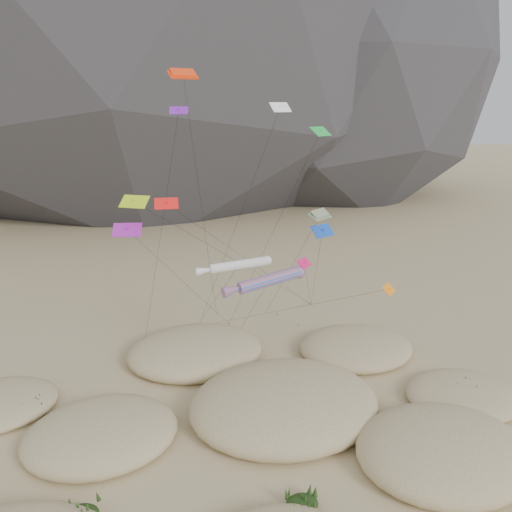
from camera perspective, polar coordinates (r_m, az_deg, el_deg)
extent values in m
plane|color=#CCB789|center=(42.23, 2.02, -20.92)|extent=(500.00, 500.00, 0.00)
ellipsoid|color=black|center=(157.02, 8.75, 21.20)|extent=(130.55, 126.41, 100.00)
ellipsoid|color=#CCB789|center=(42.80, 20.56, -20.12)|extent=(13.46, 11.44, 3.81)
ellipsoid|color=#CCB789|center=(44.04, -17.27, -18.84)|extent=(12.17, 10.35, 3.15)
ellipsoid|color=#CCB789|center=(45.34, 3.26, -16.48)|extent=(16.74, 14.23, 4.24)
ellipsoid|color=#CCB789|center=(50.95, 22.55, -14.46)|extent=(10.60, 9.01, 2.04)
ellipsoid|color=#CCB789|center=(54.38, -6.93, -10.74)|extent=(14.32, 12.17, 3.35)
ellipsoid|color=#CCB789|center=(56.14, 11.34, -10.20)|extent=(12.48, 10.61, 2.69)
ellipsoid|color=black|center=(37.11, 5.30, -26.37)|extent=(2.19, 1.87, 0.66)
ellipsoid|color=black|center=(42.14, 19.64, -20.43)|extent=(3.25, 2.78, 0.98)
ellipsoid|color=black|center=(39.91, 15.39, -22.76)|extent=(2.02, 1.73, 0.61)
ellipsoid|color=black|center=(44.70, -18.00, -18.17)|extent=(2.96, 2.53, 0.89)
ellipsoid|color=black|center=(44.88, -12.94, -17.72)|extent=(2.44, 2.09, 0.73)
ellipsoid|color=black|center=(44.70, 4.65, -16.83)|extent=(2.94, 2.51, 0.88)
ellipsoid|color=black|center=(48.51, 5.94, -14.05)|extent=(2.73, 2.33, 0.82)
ellipsoid|color=black|center=(43.50, 2.91, -18.18)|extent=(2.23, 1.91, 0.67)
ellipsoid|color=black|center=(51.32, 22.62, -14.05)|extent=(2.22, 1.90, 0.66)
ellipsoid|color=black|center=(54.84, -7.18, -10.21)|extent=(2.67, 2.28, 0.80)
ellipsoid|color=black|center=(53.70, -3.06, -10.83)|extent=(2.17, 1.86, 0.65)
ellipsoid|color=black|center=(56.77, 10.95, -9.75)|extent=(2.16, 1.85, 0.65)
ellipsoid|color=black|center=(54.36, 9.18, -11.04)|extent=(2.42, 2.07, 0.73)
ellipsoid|color=black|center=(51.90, -26.88, -14.39)|extent=(2.41, 2.06, 0.72)
ellipsoid|color=black|center=(49.55, -24.54, -15.75)|extent=(2.06, 1.76, 0.62)
cylinder|color=#3F2D1E|center=(58.27, -5.74, -9.38)|extent=(0.08, 0.08, 0.30)
cylinder|color=#3F2D1E|center=(61.22, -6.64, -8.05)|extent=(0.08, 0.08, 0.30)
cylinder|color=#3F2D1E|center=(61.88, -3.09, -7.68)|extent=(0.08, 0.08, 0.30)
cylinder|color=#3F2D1E|center=(64.39, 2.43, -6.65)|extent=(0.08, 0.08, 0.30)
cylinder|color=#3F2D1E|center=(61.52, 4.90, -7.87)|extent=(0.08, 0.08, 0.30)
cylinder|color=#3F2D1E|center=(60.83, -8.96, -8.33)|extent=(0.08, 0.08, 0.30)
cylinder|color=#3F2D1E|center=(68.02, 6.29, -5.41)|extent=(0.08, 0.08, 0.30)
cylinder|color=#3F2D1E|center=(59.74, -12.51, -9.03)|extent=(0.08, 0.08, 0.30)
cylinder|color=#FF601A|center=(43.21, 1.60, -2.74)|extent=(6.07, 2.08, 1.69)
sphere|color=#FF601A|center=(44.54, 4.94, -1.86)|extent=(1.13, 1.13, 1.13)
cone|color=#FF601A|center=(41.94, -2.30, -3.79)|extent=(2.58, 1.38, 1.21)
cylinder|color=black|center=(51.91, -0.37, -5.98)|extent=(1.33, 14.57, 11.38)
cylinder|color=silver|center=(46.77, -1.93, -1.01)|extent=(5.51, 1.13, 1.24)
sphere|color=silver|center=(47.34, 1.27, -0.51)|extent=(0.91, 0.91, 0.91)
cone|color=silver|center=(46.33, -5.54, -1.61)|extent=(2.25, 0.89, 0.93)
cylinder|color=black|center=(54.70, -4.50, -4.73)|extent=(1.49, 13.46, 11.52)
cube|color=#EE350C|center=(47.58, -8.34, 19.80)|extent=(2.80, 1.60, 0.78)
cube|color=#EE350C|center=(47.59, -8.35, 20.04)|extent=(2.36, 1.28, 0.76)
cylinder|color=black|center=(54.69, -6.09, 4.50)|extent=(4.98, 11.15, 28.43)
cube|color=#FE581A|center=(45.81, 7.33, 4.60)|extent=(2.66, 2.20, 0.68)
cube|color=#FE581A|center=(45.76, 7.34, 4.87)|extent=(2.23, 1.81, 0.68)
cylinder|color=black|center=(55.10, 3.70, -1.93)|extent=(0.21, 15.94, 16.24)
cube|color=orange|center=(50.67, 14.95, -3.70)|extent=(1.98, 1.89, 0.78)
cube|color=orange|center=(50.72, 14.93, -3.86)|extent=(0.34, 0.34, 0.62)
cylinder|color=black|center=(54.54, 1.94, -6.41)|extent=(18.90, 14.80, 8.51)
cube|color=red|center=(41.51, -10.21, 5.93)|extent=(2.03, 1.18, 0.80)
cube|color=red|center=(41.54, -10.20, 5.72)|extent=(0.26, 0.29, 0.65)
cylinder|color=black|center=(54.00, 0.05, -1.18)|extent=(20.74, 17.05, 18.14)
cube|color=purple|center=(43.39, -14.50, 2.91)|extent=(2.61, 1.71, 0.95)
cube|color=purple|center=(43.43, -14.48, 2.72)|extent=(0.34, 0.35, 0.82)
cylinder|color=black|center=(52.18, -7.81, -3.38)|extent=(11.79, 12.48, 15.76)
cube|color=green|center=(47.83, 7.39, 13.95)|extent=(2.40, 2.05, 0.83)
cube|color=green|center=(47.84, 7.38, 13.77)|extent=(0.35, 0.35, 0.73)
cylinder|color=black|center=(53.69, 1.42, 1.69)|extent=(6.29, 11.15, 23.48)
cube|color=purple|center=(46.29, -8.81, 16.12)|extent=(1.80, 1.18, 0.67)
cube|color=purple|center=(46.29, -8.81, 15.94)|extent=(0.24, 0.25, 0.56)
cylinder|color=black|center=(51.75, -10.92, 1.88)|extent=(3.78, 8.07, 25.35)
cube|color=blue|center=(47.64, 7.61, 2.88)|extent=(2.53, 1.81, 1.01)
cube|color=blue|center=(47.67, 7.60, 2.71)|extent=(0.38, 0.42, 0.76)
cylinder|color=black|center=(57.70, 6.83, -2.04)|extent=(6.05, 15.65, 14.42)
cube|color=#B4E017|center=(43.28, -13.74, 6.06)|extent=(2.67, 2.30, 0.89)
cube|color=#B4E017|center=(43.31, -13.72, 5.86)|extent=(0.38, 0.37, 0.81)
cylinder|color=black|center=(54.60, -1.47, -1.02)|extent=(23.15, 15.04, 18.06)
cube|color=#E5155E|center=(44.98, 5.54, -0.80)|extent=(1.77, 1.67, 0.63)
cube|color=#E5155E|center=(45.03, 5.54, -0.99)|extent=(0.27, 0.27, 0.55)
cylinder|color=black|center=(56.48, 5.99, -3.62)|extent=(8.85, 18.10, 12.23)
cube|color=white|center=(50.92, 2.81, 16.62)|extent=(2.24, 1.43, 0.92)
cube|color=white|center=(50.93, 2.81, 16.45)|extent=(0.32, 0.38, 0.68)
cylinder|color=black|center=(54.62, -2.42, 3.09)|extent=(7.76, 6.85, 25.59)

